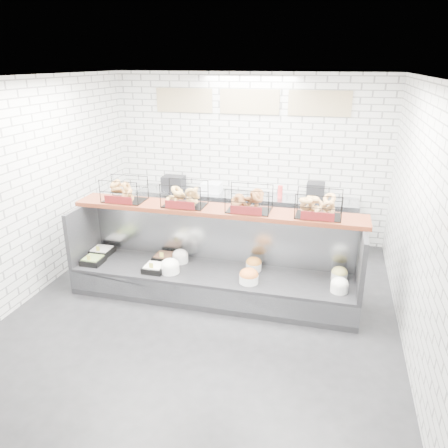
# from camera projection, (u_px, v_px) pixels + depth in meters

# --- Properties ---
(ground) EXTENTS (5.50, 5.50, 0.00)m
(ground) POSITION_uv_depth(u_px,v_px,m) (207.00, 306.00, 6.00)
(ground) COLOR black
(ground) RESTS_ON ground
(room_shell) EXTENTS (5.02, 5.51, 3.01)m
(room_shell) POSITION_uv_depth(u_px,v_px,m) (218.00, 150.00, 5.82)
(room_shell) COLOR silver
(room_shell) RESTS_ON ground
(display_case) EXTENTS (4.00, 0.90, 1.20)m
(display_case) POSITION_uv_depth(u_px,v_px,m) (213.00, 274.00, 6.20)
(display_case) COLOR black
(display_case) RESTS_ON ground
(bagel_shelf) EXTENTS (4.10, 0.50, 0.40)m
(bagel_shelf) POSITION_uv_depth(u_px,v_px,m) (216.00, 200.00, 5.99)
(bagel_shelf) COLOR #4F1E11
(bagel_shelf) RESTS_ON display_case
(prep_counter) EXTENTS (4.00, 0.60, 1.20)m
(prep_counter) POSITION_uv_depth(u_px,v_px,m) (244.00, 217.00, 8.04)
(prep_counter) COLOR #93969B
(prep_counter) RESTS_ON ground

